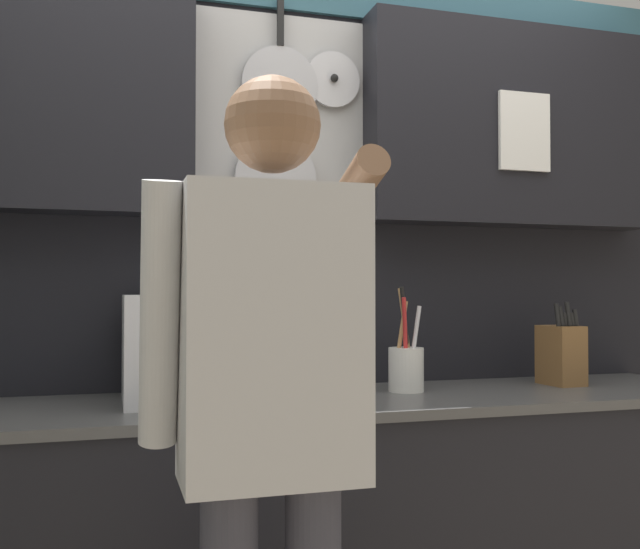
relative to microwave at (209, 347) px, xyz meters
name	(u,v)px	position (x,y,z in m)	size (l,w,h in m)	color
base_cabinet_counter	(353,540)	(0.45, -0.05, -0.61)	(2.57, 0.61, 0.89)	black
back_wall_unit	(333,215)	(0.47, 0.22, 0.44)	(3.14, 0.22, 2.38)	black
microwave	(209,347)	(0.00, 0.00, 0.00)	(0.51, 0.35, 0.32)	silver
knife_block	(561,354)	(1.24, 0.00, -0.05)	(0.12, 0.16, 0.29)	brown
utensil_crock	(406,366)	(0.65, 0.00, -0.07)	(0.12, 0.12, 0.35)	white
person	(271,396)	(0.04, -0.70, -0.05)	(0.54, 0.64, 1.68)	#383842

